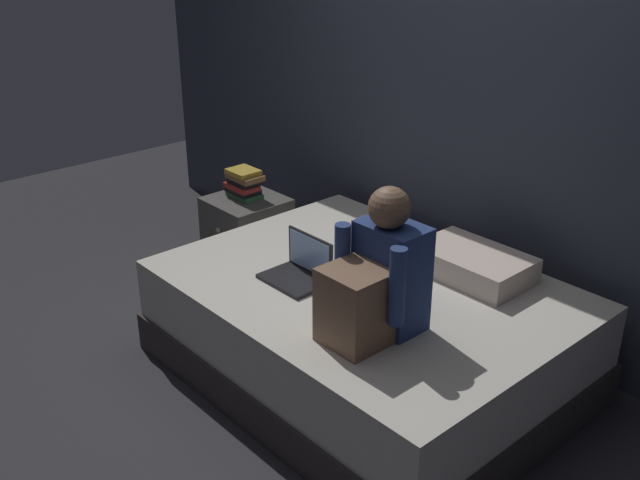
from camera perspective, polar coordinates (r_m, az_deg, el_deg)
name	(u,v)px	position (r m, az deg, el deg)	size (l,w,h in m)	color
ground_plane	(296,379)	(3.88, -1.87, -10.65)	(8.00, 8.00, 0.00)	#2D2D33
wall_back	(462,84)	(4.14, 10.94, 11.76)	(5.60, 0.10, 2.70)	#383D4C
bed	(366,330)	(3.78, 3.55, -6.92)	(2.00, 1.50, 0.53)	#332D2B
nightstand	(248,238)	(4.78, -5.62, 0.17)	(0.44, 0.46, 0.54)	#474442
person_sitting	(377,280)	(3.14, 4.41, -3.10)	(0.39, 0.44, 0.66)	navy
laptop	(300,269)	(3.65, -1.55, -2.27)	(0.32, 0.23, 0.22)	black
pillow	(473,264)	(3.76, 11.72, -1.80)	(0.56, 0.36, 0.13)	beige
book_stack	(244,184)	(4.67, -5.91, 4.36)	(0.23, 0.16, 0.18)	#387042
clothes_pile	(372,227)	(4.13, 4.07, 1.04)	(0.27, 0.24, 0.13)	#8E3D47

